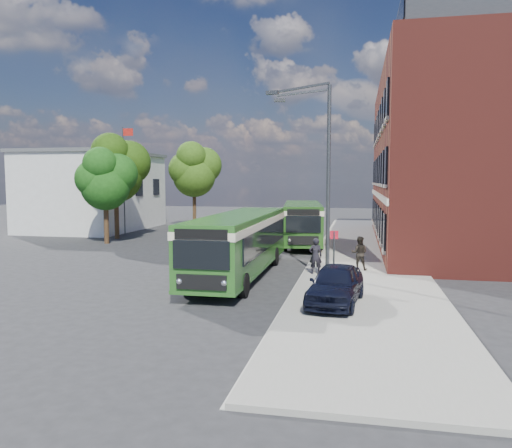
% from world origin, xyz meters
% --- Properties ---
extents(ground, '(120.00, 120.00, 0.00)m').
position_xyz_m(ground, '(0.00, 0.00, 0.00)').
color(ground, '#262629').
rests_on(ground, ground).
extents(pavement, '(6.00, 48.00, 0.15)m').
position_xyz_m(pavement, '(7.00, 8.00, 0.07)').
color(pavement, '#99968B').
rests_on(pavement, ground).
extents(kerb_line, '(0.12, 48.00, 0.01)m').
position_xyz_m(kerb_line, '(3.95, 8.00, 0.01)').
color(kerb_line, beige).
rests_on(kerb_line, ground).
extents(brick_office, '(12.10, 26.00, 14.20)m').
position_xyz_m(brick_office, '(14.00, 12.00, 6.97)').
color(brick_office, maroon).
rests_on(brick_office, ground).
extents(white_building, '(9.40, 13.40, 7.30)m').
position_xyz_m(white_building, '(-18.00, 18.00, 3.66)').
color(white_building, silver).
rests_on(white_building, ground).
extents(flagpole, '(0.95, 0.10, 9.00)m').
position_xyz_m(flagpole, '(-12.45, 13.00, 4.94)').
color(flagpole, '#393B3E').
rests_on(flagpole, ground).
extents(street_lamp, '(2.96, 2.38, 9.00)m').
position_xyz_m(street_lamp, '(4.84, -2.00, 4.79)').
color(street_lamp, '#393B3E').
rests_on(street_lamp, ground).
extents(bus_stop_sign, '(0.35, 0.08, 2.52)m').
position_xyz_m(bus_stop_sign, '(5.60, -4.20, 1.51)').
color(bus_stop_sign, '#393B3E').
rests_on(bus_stop_sign, ground).
extents(bus_front, '(2.68, 12.53, 3.02)m').
position_xyz_m(bus_front, '(1.00, -2.09, 1.83)').
color(bus_front, '#275B1F').
rests_on(bus_front, ground).
extents(bus_rear, '(3.74, 10.49, 3.02)m').
position_xyz_m(bus_rear, '(2.68, 10.21, 1.83)').
color(bus_rear, '#214B17').
rests_on(bus_rear, ground).
extents(parked_car, '(2.23, 4.45, 1.46)m').
position_xyz_m(parked_car, '(5.83, -7.27, 0.88)').
color(parked_car, black).
rests_on(parked_car, pavement).
extents(pedestrian_a, '(0.70, 0.53, 1.74)m').
position_xyz_m(pedestrian_a, '(4.60, -1.50, 1.02)').
color(pedestrian_a, black).
rests_on(pedestrian_a, pavement).
extents(pedestrian_b, '(0.87, 0.70, 1.70)m').
position_xyz_m(pedestrian_b, '(6.67, 0.00, 1.00)').
color(pedestrian_b, black).
rests_on(pedestrian_b, pavement).
extents(tree_left, '(4.17, 3.97, 7.04)m').
position_xyz_m(tree_left, '(-11.50, 8.10, 4.77)').
color(tree_left, '#332312').
rests_on(tree_left, ground).
extents(tree_mid, '(4.93, 4.68, 8.32)m').
position_xyz_m(tree_mid, '(-12.23, 11.14, 5.64)').
color(tree_mid, '#332312').
rests_on(tree_mid, ground).
extents(tree_right, '(5.03, 4.78, 8.50)m').
position_xyz_m(tree_right, '(-9.58, 22.57, 5.76)').
color(tree_right, '#332312').
rests_on(tree_right, ground).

